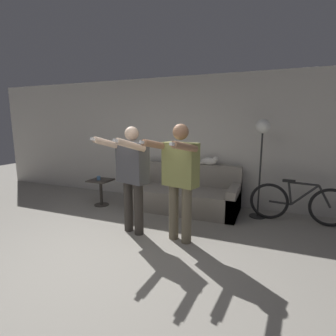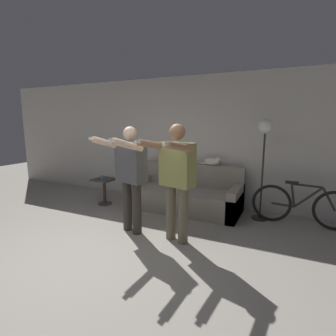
% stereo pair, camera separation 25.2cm
% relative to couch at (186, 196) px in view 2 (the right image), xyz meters
% --- Properties ---
extents(ground_plane, '(16.00, 16.00, 0.00)m').
position_rel_couch_xyz_m(ground_plane, '(-0.26, -2.31, -0.27)').
color(ground_plane, gray).
extents(wall_back, '(10.00, 0.05, 2.60)m').
position_rel_couch_xyz_m(wall_back, '(-0.26, 0.55, 1.03)').
color(wall_back, beige).
rests_on(wall_back, ground_plane).
extents(couch, '(2.10, 0.91, 0.85)m').
position_rel_couch_xyz_m(couch, '(0.00, 0.00, 0.00)').
color(couch, gray).
rests_on(couch, ground_plane).
extents(person_left, '(0.68, 0.77, 1.62)m').
position_rel_couch_xyz_m(person_left, '(-0.36, -1.36, 0.69)').
color(person_left, '#38332D').
rests_on(person_left, ground_plane).
extents(person_right, '(0.67, 0.77, 1.67)m').
position_rel_couch_xyz_m(person_right, '(0.39, -1.36, 0.71)').
color(person_right, '#6B604C').
rests_on(person_right, ground_plane).
extents(cat, '(0.43, 0.13, 0.17)m').
position_rel_couch_xyz_m(cat, '(0.41, 0.34, 0.66)').
color(cat, silver).
rests_on(cat, couch).
extents(floor_lamp, '(0.28, 0.28, 1.73)m').
position_rel_couch_xyz_m(floor_lamp, '(1.38, 0.08, 1.13)').
color(floor_lamp, black).
rests_on(floor_lamp, ground_plane).
extents(side_table, '(0.42, 0.42, 0.54)m').
position_rel_couch_xyz_m(side_table, '(-1.63, -0.42, 0.11)').
color(side_table, '#38332D').
rests_on(side_table, ground_plane).
extents(cup, '(0.08, 0.08, 0.08)m').
position_rel_couch_xyz_m(cup, '(-1.65, -0.46, 0.31)').
color(cup, '#3D6693').
rests_on(cup, side_table).
extents(bicycle, '(1.57, 0.07, 0.73)m').
position_rel_couch_xyz_m(bicycle, '(2.02, 0.06, 0.07)').
color(bicycle, black).
rests_on(bicycle, ground_plane).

